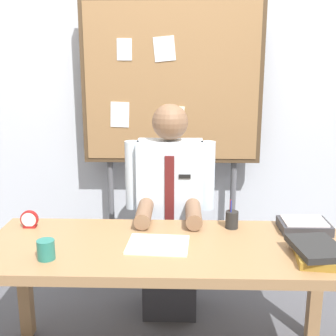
{
  "coord_description": "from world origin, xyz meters",
  "views": [
    {
      "loc": [
        0.07,
        -1.97,
        1.59
      ],
      "look_at": [
        0.0,
        0.17,
        1.07
      ],
      "focal_mm": 45.42,
      "sensor_mm": 36.0,
      "label": 1
    }
  ],
  "objects": [
    {
      "name": "back_wall",
      "position": [
        0.0,
        1.24,
        1.35
      ],
      "size": [
        6.4,
        0.08,
        2.7
      ],
      "primitive_type": "cube",
      "color": "silver",
      "rests_on": "ground_plane"
    },
    {
      "name": "bulletin_board",
      "position": [
        -0.0,
        1.04,
        1.44
      ],
      "size": [
        1.26,
        0.09,
        2.04
      ],
      "color": "#4C3823",
      "rests_on": "ground_plane"
    },
    {
      "name": "book_stack",
      "position": [
        0.69,
        -0.14,
        0.76
      ],
      "size": [
        0.24,
        0.31,
        0.07
      ],
      "color": "olive",
      "rests_on": "desk"
    },
    {
      "name": "open_notebook",
      "position": [
        -0.04,
        -0.02,
        0.73
      ],
      "size": [
        0.31,
        0.26,
        0.01
      ],
      "primitive_type": "cube",
      "rotation": [
        0.0,
        0.0,
        -0.06
      ],
      "color": "silver",
      "rests_on": "desk"
    },
    {
      "name": "coffee_mug",
      "position": [
        -0.55,
        -0.18,
        0.77
      ],
      "size": [
        0.08,
        0.08,
        0.09
      ],
      "primitive_type": "cylinder",
      "color": "#267266",
      "rests_on": "desk"
    },
    {
      "name": "desk_clock",
      "position": [
        -0.76,
        0.2,
        0.76
      ],
      "size": [
        0.1,
        0.04,
        0.1
      ],
      "color": "maroon",
      "rests_on": "desk"
    },
    {
      "name": "desk",
      "position": [
        0.0,
        0.0,
        0.63
      ],
      "size": [
        1.83,
        0.69,
        0.72
      ],
      "color": "#9E754C",
      "rests_on": "ground_plane"
    },
    {
      "name": "paper_tray",
      "position": [
        0.73,
        0.21,
        0.75
      ],
      "size": [
        0.26,
        0.2,
        0.06
      ],
      "color": "#333338",
      "rests_on": "desk"
    },
    {
      "name": "pen_holder",
      "position": [
        0.35,
        0.23,
        0.77
      ],
      "size": [
        0.07,
        0.07,
        0.16
      ],
      "color": "#262626",
      "rests_on": "desk"
    },
    {
      "name": "person",
      "position": [
        0.0,
        0.56,
        0.64
      ],
      "size": [
        0.55,
        0.56,
        1.37
      ],
      "color": "#2D2D33",
      "rests_on": "ground_plane"
    }
  ]
}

